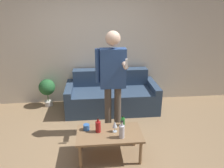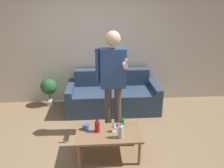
{
  "view_description": "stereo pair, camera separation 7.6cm",
  "coord_description": "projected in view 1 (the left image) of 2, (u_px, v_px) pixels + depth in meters",
  "views": [
    {
      "loc": [
        -0.03,
        -2.83,
        2.16
      ],
      "look_at": [
        0.29,
        0.44,
        0.95
      ],
      "focal_mm": 35.0,
      "sensor_mm": 36.0,
      "label": 1
    },
    {
      "loc": [
        0.05,
        -2.83,
        2.16
      ],
      "look_at": [
        0.29,
        0.44,
        0.95
      ],
      "focal_mm": 35.0,
      "sensor_mm": 36.0,
      "label": 2
    }
  ],
  "objects": [
    {
      "name": "ground_plane",
      "position": [
        96.0,
        152.0,
        3.39
      ],
      "size": [
        16.0,
        16.0,
        0.0
      ],
      "primitive_type": "plane",
      "color": "#997A56"
    },
    {
      "name": "wall_back",
      "position": [
        92.0,
        43.0,
        4.75
      ],
      "size": [
        8.0,
        0.06,
        2.7
      ],
      "color": "beige",
      "rests_on": "ground_plane"
    },
    {
      "name": "couch",
      "position": [
        112.0,
        95.0,
        4.71
      ],
      "size": [
        1.91,
        0.9,
        0.81
      ],
      "color": "#334760",
      "rests_on": "ground_plane"
    },
    {
      "name": "coffee_table",
      "position": [
        109.0,
        135.0,
        3.18
      ],
      "size": [
        0.95,
        0.54,
        0.4
      ],
      "color": "#8E6B47",
      "rests_on": "ground_plane"
    },
    {
      "name": "bottle_orange",
      "position": [
        122.0,
        131.0,
        3.02
      ],
      "size": [
        0.08,
        0.08,
        0.26
      ],
      "color": "silver",
      "rests_on": "coffee_table"
    },
    {
      "name": "bottle_green",
      "position": [
        123.0,
        121.0,
        3.33
      ],
      "size": [
        0.07,
        0.07,
        0.17
      ],
      "color": "#23752D",
      "rests_on": "coffee_table"
    },
    {
      "name": "bottle_dark",
      "position": [
        98.0,
        126.0,
        3.16
      ],
      "size": [
        0.08,
        0.08,
        0.23
      ],
      "color": "#B21E1E",
      "rests_on": "coffee_table"
    },
    {
      "name": "wine_glass_near",
      "position": [
        115.0,
        125.0,
        3.15
      ],
      "size": [
        0.07,
        0.07,
        0.17
      ],
      "color": "silver",
      "rests_on": "coffee_table"
    },
    {
      "name": "cup_on_table",
      "position": [
        86.0,
        127.0,
        3.22
      ],
      "size": [
        0.09,
        0.09,
        0.09
      ],
      "color": "#3366B2",
      "rests_on": "coffee_table"
    },
    {
      "name": "person_standing_front",
      "position": [
        113.0,
        76.0,
        3.54
      ],
      "size": [
        0.49,
        0.45,
        1.78
      ],
      "color": "brown",
      "rests_on": "ground_plane"
    },
    {
      "name": "potted_plant",
      "position": [
        47.0,
        88.0,
        4.78
      ],
      "size": [
        0.35,
        0.35,
        0.62
      ],
      "color": "silver",
      "rests_on": "ground_plane"
    }
  ]
}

